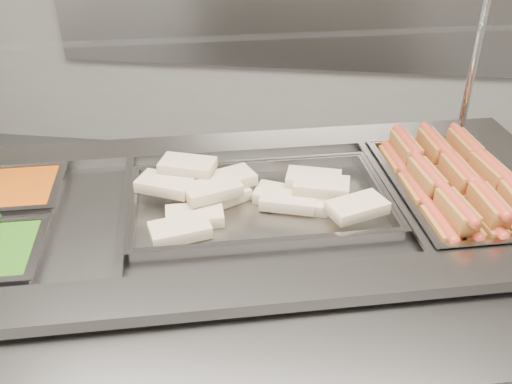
# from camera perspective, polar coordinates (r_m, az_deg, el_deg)

# --- Properties ---
(steam_counter) EXTENTS (2.11, 1.33, 0.94)m
(steam_counter) POSITION_cam_1_polar(r_m,az_deg,el_deg) (1.90, -1.60, -12.84)
(steam_counter) COLOR slate
(steam_counter) RESTS_ON ground
(tray_rail) EXTENTS (1.88, 0.83, 0.05)m
(tray_rail) POSITION_cam_1_polar(r_m,az_deg,el_deg) (1.23, 0.90, -16.22)
(tray_rail) COLOR gray
(tray_rail) RESTS_ON steam_counter
(sneeze_guard) EXTENTS (1.74, 0.73, 0.46)m
(sneeze_guard) POSITION_cam_1_polar(r_m,az_deg,el_deg) (1.65, -2.93, 14.65)
(sneeze_guard) COLOR silver
(sneeze_guard) RESTS_ON steam_counter
(pan_hotdogs) EXTENTS (0.49, 0.64, 0.10)m
(pan_hotdogs) POSITION_cam_1_polar(r_m,az_deg,el_deg) (1.80, 19.24, -0.48)
(pan_hotdogs) COLOR gray
(pan_hotdogs) RESTS_ON steam_counter
(pan_wraps) EXTENTS (0.79, 0.58, 0.07)m
(pan_wraps) POSITION_cam_1_polar(r_m,az_deg,el_deg) (1.63, 0.36, -1.50)
(pan_wraps) COLOR gray
(pan_wraps) RESTS_ON steam_counter
(pan_beans) EXTENTS (0.37, 0.32, 0.10)m
(pan_beans) POSITION_cam_1_polar(r_m,az_deg,el_deg) (1.83, -23.72, -0.83)
(pan_beans) COLOR gray
(pan_beans) RESTS_ON steam_counter
(hotdogs_in_buns) EXTENTS (0.43, 0.59, 0.12)m
(hotdogs_in_buns) POSITION_cam_1_polar(r_m,az_deg,el_deg) (1.77, 19.51, 0.95)
(hotdogs_in_buns) COLOR #A05621
(hotdogs_in_buns) RESTS_ON pan_hotdogs
(tortilla_wraps) EXTENTS (0.72, 0.41, 0.10)m
(tortilla_wraps) POSITION_cam_1_polar(r_m,az_deg,el_deg) (1.62, -0.43, -0.16)
(tortilla_wraps) COLOR #C8AF86
(tortilla_wraps) RESTS_ON pan_wraps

